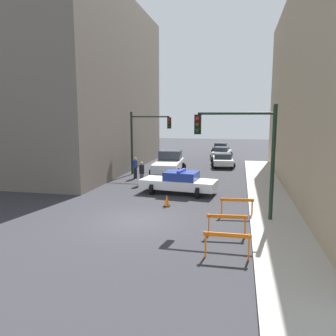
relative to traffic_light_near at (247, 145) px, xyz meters
The scene contains 16 objects.
ground_plane 6.02m from the traffic_light_near, 165.85° to the right, with size 120.00×120.00×0.00m, color #2D2D33.
sidewalk_right 3.95m from the traffic_light_near, 39.02° to the right, with size 2.40×44.00×0.12m.
building_corner_left 21.43m from the traffic_light_near, 142.56° to the left, with size 14.00×20.00×14.95m.
traffic_light_near is the anchor object (origin of this frame).
traffic_light_far 13.49m from the traffic_light_near, 126.55° to the left, with size 3.44×0.35×5.20m.
police_car 6.75m from the traffic_light_near, 130.02° to the left, with size 4.88×2.71×1.52m.
white_truck 13.52m from the traffic_light_near, 117.62° to the left, with size 2.86×5.52×1.90m.
parked_car_near 17.11m from the traffic_light_near, 96.46° to the left, with size 2.55×4.46×1.31m.
parked_car_mid 24.03m from the traffic_light_near, 95.75° to the left, with size 2.51×4.43×1.31m.
parked_car_far 30.12m from the traffic_light_near, 95.46° to the left, with size 2.37×4.36×1.31m.
pedestrian_crossing 10.04m from the traffic_light_near, 136.45° to the left, with size 0.42×0.42×1.66m.
pedestrian_corner 12.49m from the traffic_light_near, 132.54° to the left, with size 0.43×0.43×1.66m.
barrier_front 5.36m from the traffic_light_near, 97.74° to the right, with size 1.60×0.19×0.90m.
barrier_mid 3.81m from the traffic_light_near, 106.62° to the right, with size 1.60×0.29×0.90m.
barrier_back 2.97m from the traffic_light_near, 127.69° to the left, with size 1.59×0.34×0.90m.
traffic_cone 5.39m from the traffic_light_near, 159.22° to the left, with size 0.36×0.36×0.66m.
Camera 1 is at (4.44, -13.97, 4.74)m, focal length 35.00 mm.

